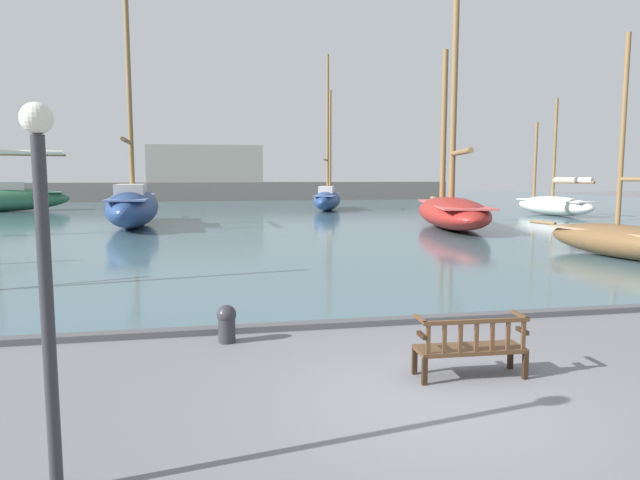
% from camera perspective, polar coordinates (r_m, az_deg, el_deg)
% --- Properties ---
extents(ground_plane, '(160.00, 160.00, 0.00)m').
position_cam_1_polar(ground_plane, '(7.96, 11.68, -15.50)').
color(ground_plane, slate).
extents(harbor_water, '(100.00, 80.00, 0.08)m').
position_cam_1_polar(harbor_water, '(50.94, -7.97, 3.22)').
color(harbor_water, '#476670').
rests_on(harbor_water, ground).
extents(quay_edge_kerb, '(40.00, 0.30, 0.12)m').
position_cam_1_polar(quay_edge_kerb, '(11.40, 4.07, -8.24)').
color(quay_edge_kerb, '#4C4C50').
rests_on(quay_edge_kerb, ground).
extents(park_bench, '(1.62, 0.59, 0.92)m').
position_cam_1_polar(park_bench, '(8.77, 14.84, -10.23)').
color(park_bench, black).
rests_on(park_bench, ground).
extents(sailboat_mid_port, '(6.10, 13.64, 13.23)m').
position_cam_1_polar(sailboat_mid_port, '(32.02, 13.05, 3.11)').
color(sailboat_mid_port, maroon).
rests_on(sailboat_mid_port, harbor_water).
extents(sailboat_nearest_port, '(4.40, 9.20, 12.34)m').
position_cam_1_polar(sailboat_nearest_port, '(46.27, 0.74, 4.27)').
color(sailboat_nearest_port, navy).
rests_on(sailboat_nearest_port, harbor_water).
extents(sailboat_nearest_starboard, '(2.64, 7.80, 7.68)m').
position_cam_1_polar(sailboat_nearest_starboard, '(22.51, 27.81, 0.12)').
color(sailboat_nearest_starboard, brown).
rests_on(sailboat_nearest_starboard, harbor_water).
extents(sailboat_outer_port, '(3.09, 7.21, 8.16)m').
position_cam_1_polar(sailboat_outer_port, '(43.73, 22.37, 3.37)').
color(sailboat_outer_port, silver).
rests_on(sailboat_outer_port, harbor_water).
extents(sailboat_centre_channel, '(3.03, 12.59, 15.85)m').
position_cam_1_polar(sailboat_centre_channel, '(33.48, -18.21, 3.42)').
color(sailboat_centre_channel, navy).
rests_on(sailboat_centre_channel, harbor_water).
extents(mooring_bollard, '(0.35, 0.35, 0.68)m').
position_cam_1_polar(mooring_bollard, '(10.34, -9.31, -8.08)').
color(mooring_bollard, '#2D2D33').
rests_on(mooring_bollard, ground).
extents(lamp_post, '(0.28, 0.28, 3.60)m').
position_cam_1_polar(lamp_post, '(5.66, -25.86, -1.68)').
color(lamp_post, '#2D2D33').
rests_on(lamp_post, ground).
extents(far_breakwater, '(49.68, 2.40, 6.16)m').
position_cam_1_polar(far_breakwater, '(64.44, -9.47, 5.57)').
color(far_breakwater, '#66605B').
rests_on(far_breakwater, ground).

